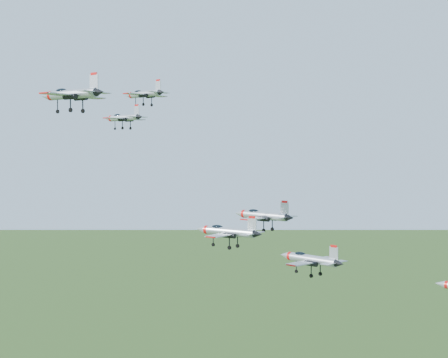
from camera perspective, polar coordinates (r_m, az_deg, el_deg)
The scene contains 6 objects.
jet_lead at distance 133.09m, azimuth -7.35°, elevation 7.73°, with size 12.57×10.52×3.37m.
jet_left_high at distance 115.20m, azimuth -9.23°, elevation 5.56°, with size 10.43×8.68×2.79m.
jet_right_high at distance 96.85m, azimuth -13.85°, elevation 7.56°, with size 13.44×11.02×3.61m.
jet_left_low at distance 107.42m, azimuth 3.53°, elevation -3.32°, with size 13.02×10.89×3.48m.
jet_right_low at distance 85.48m, azimuth 0.29°, elevation -4.80°, with size 10.97×9.01×2.94m.
jet_trail at distance 95.64m, azimuth 7.85°, elevation -7.25°, with size 12.06×10.17×3.25m.
Camera 1 is at (66.05, -87.55, 123.18)m, focal length 50.00 mm.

